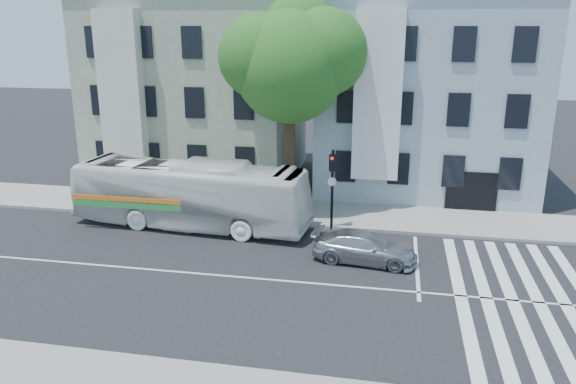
# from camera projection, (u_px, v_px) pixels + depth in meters

# --- Properties ---
(ground) EXTENTS (120.00, 120.00, 0.00)m
(ground) POSITION_uv_depth(u_px,v_px,m) (249.00, 278.00, 21.96)
(ground) COLOR black
(ground) RESTS_ON ground
(sidewalk_far) EXTENTS (80.00, 4.00, 0.15)m
(sidewalk_far) POSITION_uv_depth(u_px,v_px,m) (288.00, 212.00, 29.46)
(sidewalk_far) COLOR gray
(sidewalk_far) RESTS_ON ground
(building_left) EXTENTS (12.00, 10.00, 11.00)m
(building_left) POSITION_uv_depth(u_px,v_px,m) (201.00, 90.00, 35.76)
(building_left) COLOR gray
(building_left) RESTS_ON ground
(building_right) EXTENTS (12.00, 10.00, 11.00)m
(building_right) POSITION_uv_depth(u_px,v_px,m) (426.00, 95.00, 33.21)
(building_right) COLOR #8EA2A9
(building_right) RESTS_ON ground
(street_tree) EXTENTS (7.30, 5.90, 11.10)m
(street_tree) POSITION_uv_depth(u_px,v_px,m) (292.00, 60.00, 27.91)
(street_tree) COLOR #2D2116
(street_tree) RESTS_ON ground
(bus) EXTENTS (3.76, 11.89, 3.26)m
(bus) POSITION_uv_depth(u_px,v_px,m) (190.00, 194.00, 27.16)
(bus) COLOR white
(bus) RESTS_ON ground
(sedan) EXTENTS (2.23, 4.50, 1.26)m
(sedan) POSITION_uv_depth(u_px,v_px,m) (365.00, 247.00, 23.30)
(sedan) COLOR #AFB1B6
(sedan) RESTS_ON ground
(hedge) EXTENTS (8.26, 3.76, 0.70)m
(hedge) POSITION_uv_depth(u_px,v_px,m) (222.00, 209.00, 28.62)
(hedge) COLOR #2D6420
(hedge) RESTS_ON sidewalk_far
(traffic_signal) EXTENTS (0.39, 0.52, 3.93)m
(traffic_signal) POSITION_uv_depth(u_px,v_px,m) (332.00, 179.00, 26.36)
(traffic_signal) COLOR black
(traffic_signal) RESTS_ON ground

